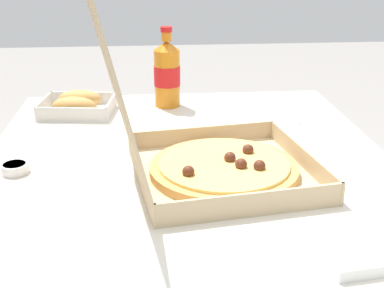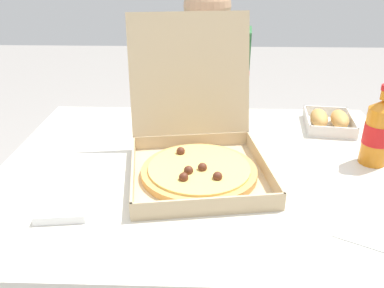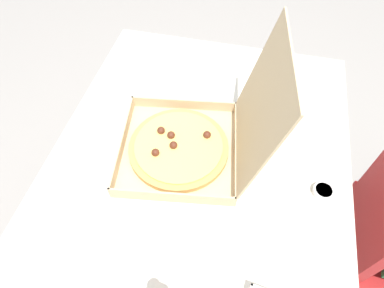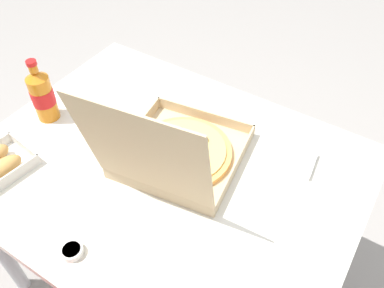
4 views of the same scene
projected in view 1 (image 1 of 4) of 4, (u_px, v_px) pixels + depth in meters
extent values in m
cube|color=silver|center=(190.00, 178.00, 1.07)|extent=(1.14, 0.89, 0.03)
cylinder|color=#B7B7BC|center=(291.00, 207.00, 1.70)|extent=(0.05, 0.05, 0.69)
cylinder|color=#B7B7BC|center=(60.00, 216.00, 1.64)|extent=(0.05, 0.05, 0.69)
cube|color=tan|center=(224.00, 174.00, 1.05)|extent=(0.39, 0.39, 0.01)
cube|color=tan|center=(302.00, 156.00, 1.08)|extent=(0.34, 0.06, 0.04)
cube|color=tan|center=(252.00, 203.00, 0.89)|extent=(0.06, 0.34, 0.04)
cube|color=tan|center=(203.00, 135.00, 1.19)|extent=(0.06, 0.34, 0.04)
cube|color=tan|center=(140.00, 172.00, 1.01)|extent=(0.34, 0.06, 0.04)
cube|color=tan|center=(113.00, 79.00, 0.93)|extent=(0.35, 0.13, 0.34)
cylinder|color=tan|center=(224.00, 169.00, 1.05)|extent=(0.30, 0.30, 0.02)
cylinder|color=#EAC666|center=(224.00, 164.00, 1.04)|extent=(0.26, 0.26, 0.01)
sphere|color=#562819|center=(241.00, 164.00, 1.02)|extent=(0.02, 0.02, 0.02)
sphere|color=#562819|center=(259.00, 166.00, 1.01)|extent=(0.02, 0.02, 0.02)
sphere|color=#562819|center=(230.00, 158.00, 1.05)|extent=(0.02, 0.02, 0.02)
sphere|color=#562819|center=(188.00, 172.00, 0.98)|extent=(0.02, 0.02, 0.02)
sphere|color=#562819|center=(248.00, 150.00, 1.08)|extent=(0.02, 0.02, 0.02)
cube|color=white|center=(78.00, 113.00, 1.42)|extent=(0.17, 0.21, 0.00)
cube|color=silver|center=(111.00, 106.00, 1.41)|extent=(0.15, 0.02, 0.03)
cube|color=silver|center=(44.00, 105.00, 1.42)|extent=(0.15, 0.02, 0.03)
cube|color=silver|center=(71.00, 114.00, 1.35)|extent=(0.03, 0.19, 0.03)
cube|color=silver|center=(84.00, 98.00, 1.48)|extent=(0.03, 0.19, 0.03)
ellipsoid|color=tan|center=(74.00, 106.00, 1.38)|extent=(0.07, 0.13, 0.05)
ellipsoid|color=tan|center=(80.00, 99.00, 1.44)|extent=(0.07, 0.13, 0.05)
cylinder|color=orange|center=(167.00, 78.00, 1.46)|extent=(0.07, 0.07, 0.16)
cone|color=orange|center=(167.00, 46.00, 1.42)|extent=(0.07, 0.07, 0.02)
cylinder|color=orange|center=(166.00, 36.00, 1.41)|extent=(0.03, 0.03, 0.02)
cylinder|color=red|center=(166.00, 29.00, 1.41)|extent=(0.03, 0.03, 0.01)
cylinder|color=red|center=(167.00, 76.00, 1.45)|extent=(0.07, 0.07, 0.06)
cube|color=white|center=(280.00, 110.00, 1.44)|extent=(0.26, 0.23, 0.00)
cube|color=white|center=(356.00, 252.00, 0.78)|extent=(0.12, 0.12, 0.02)
cylinder|color=white|center=(15.00, 168.00, 1.06)|extent=(0.06, 0.06, 0.02)
cylinder|color=#DBBC66|center=(14.00, 166.00, 1.06)|extent=(0.05, 0.05, 0.01)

